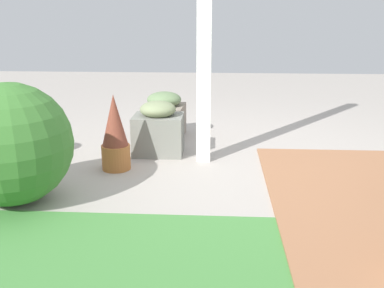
{
  "coord_description": "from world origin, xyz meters",
  "views": [
    {
      "loc": [
        0.16,
        3.56,
        1.24
      ],
      "look_at": [
        0.36,
        0.25,
        0.25
      ],
      "focal_mm": 41.48,
      "sensor_mm": 36.0,
      "label": 1
    }
  ],
  "objects_px": {
    "round_shrub": "(10,144)",
    "terracotta_pot_spiky": "(115,134)",
    "porch_pillar": "(204,15)",
    "terracotta_pot_broad": "(32,136)",
    "stone_planter_nearest": "(164,115)",
    "stone_planter_near": "(158,129)"
  },
  "relations": [
    {
      "from": "round_shrub",
      "to": "terracotta_pot_spiky",
      "type": "distance_m",
      "value": 0.88
    },
    {
      "from": "porch_pillar",
      "to": "terracotta_pot_broad",
      "type": "relative_size",
      "value": 7.73
    },
    {
      "from": "stone_planter_nearest",
      "to": "stone_planter_near",
      "type": "bearing_deg",
      "value": 91.61
    },
    {
      "from": "stone_planter_nearest",
      "to": "terracotta_pot_broad",
      "type": "height_order",
      "value": "stone_planter_nearest"
    },
    {
      "from": "terracotta_pot_broad",
      "to": "terracotta_pot_spiky",
      "type": "distance_m",
      "value": 0.9
    },
    {
      "from": "porch_pillar",
      "to": "terracotta_pot_spiky",
      "type": "bearing_deg",
      "value": 21.27
    },
    {
      "from": "porch_pillar",
      "to": "terracotta_pot_spiky",
      "type": "xyz_separation_m",
      "value": [
        0.71,
        0.27,
        -0.92
      ]
    },
    {
      "from": "terracotta_pot_spiky",
      "to": "stone_planter_nearest",
      "type": "bearing_deg",
      "value": -104.77
    },
    {
      "from": "stone_planter_near",
      "to": "terracotta_pot_broad",
      "type": "relative_size",
      "value": 1.53
    },
    {
      "from": "round_shrub",
      "to": "terracotta_pot_broad",
      "type": "bearing_deg",
      "value": -73.65
    },
    {
      "from": "terracotta_pot_broad",
      "to": "porch_pillar",
      "type": "bearing_deg",
      "value": 178.07
    },
    {
      "from": "stone_planter_near",
      "to": "terracotta_pot_broad",
      "type": "bearing_deg",
      "value": 6.02
    },
    {
      "from": "stone_planter_nearest",
      "to": "round_shrub",
      "type": "height_order",
      "value": "round_shrub"
    },
    {
      "from": "stone_planter_nearest",
      "to": "terracotta_pot_broad",
      "type": "distance_m",
      "value": 1.32
    },
    {
      "from": "porch_pillar",
      "to": "round_shrub",
      "type": "relative_size",
      "value": 2.99
    },
    {
      "from": "round_shrub",
      "to": "stone_planter_nearest",
      "type": "bearing_deg",
      "value": -114.86
    },
    {
      "from": "stone_planter_nearest",
      "to": "round_shrub",
      "type": "bearing_deg",
      "value": 65.14
    },
    {
      "from": "stone_planter_nearest",
      "to": "stone_planter_near",
      "type": "distance_m",
      "value": 0.6
    },
    {
      "from": "round_shrub",
      "to": "terracotta_pot_broad",
      "type": "height_order",
      "value": "round_shrub"
    },
    {
      "from": "stone_planter_near",
      "to": "round_shrub",
      "type": "xyz_separation_m",
      "value": [
        0.82,
        1.14,
        0.18
      ]
    },
    {
      "from": "porch_pillar",
      "to": "stone_planter_near",
      "type": "relative_size",
      "value": 5.04
    },
    {
      "from": "stone_planter_near",
      "to": "terracotta_pot_broad",
      "type": "distance_m",
      "value": 1.13
    }
  ]
}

